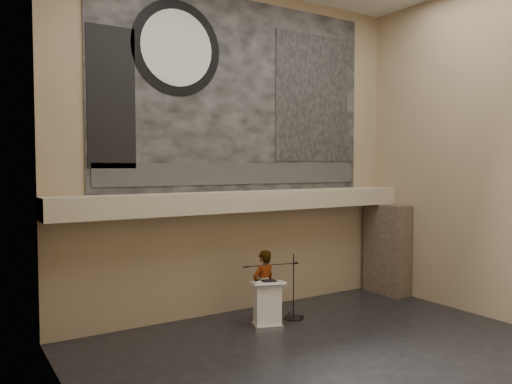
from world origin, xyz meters
TOP-DOWN VIEW (x-y plane):
  - floor at (0.00, 0.00)m, footprint 10.00×10.00m
  - wall_back at (0.00, 4.00)m, footprint 10.00×0.02m
  - wall_left at (-5.00, 0.00)m, footprint 0.02×8.00m
  - wall_right at (5.00, 0.00)m, footprint 0.02×8.00m
  - soffit at (0.00, 3.60)m, footprint 10.00×0.80m
  - sprinkler_left at (-1.60, 3.55)m, footprint 0.04×0.04m
  - sprinkler_right at (1.90, 3.55)m, footprint 0.04×0.04m
  - banner at (0.00, 3.97)m, footprint 8.00×0.05m
  - banner_text_strip at (0.00, 3.93)m, footprint 7.76×0.02m
  - banner_clock_rim at (-1.80, 3.93)m, footprint 2.30×0.02m
  - banner_clock_face at (-1.80, 3.91)m, footprint 1.84×0.02m
  - banner_building_print at (2.40, 3.93)m, footprint 2.60×0.02m
  - banner_brick_print at (-3.40, 3.93)m, footprint 1.10×0.02m
  - stone_pier at (4.65, 3.15)m, footprint 0.60×1.40m
  - lectern at (-0.19, 2.39)m, footprint 0.90×0.76m
  - binder at (-0.16, 2.36)m, footprint 0.36×0.31m
  - papers at (-0.29, 2.39)m, footprint 0.33×0.38m
  - speaker_person at (-0.06, 2.75)m, footprint 0.71×0.53m
  - mic_stand at (0.70, 2.62)m, footprint 1.57×0.55m

SIDE VIEW (x-z plane):
  - floor at x=0.00m, z-range 0.00..0.00m
  - mic_stand at x=0.70m, z-range -0.57..1.07m
  - lectern at x=-0.19m, z-range -0.02..1.12m
  - speaker_person at x=-0.06m, z-range 0.00..1.79m
  - papers at x=-0.29m, z-range 1.10..1.10m
  - binder at x=-0.16m, z-range 1.10..1.14m
  - stone_pier at x=4.65m, z-range 0.00..2.70m
  - sprinkler_left at x=-1.60m, z-range 2.64..2.70m
  - sprinkler_right at x=1.90m, z-range 2.64..2.70m
  - soffit at x=0.00m, z-range 2.70..3.20m
  - banner_text_strip at x=0.00m, z-range 3.38..3.93m
  - wall_back at x=0.00m, z-range 0.00..8.50m
  - wall_left at x=-5.00m, z-range 0.00..8.50m
  - wall_right at x=5.00m, z-range 0.00..8.50m
  - banner_brick_print at x=-3.40m, z-range 3.80..7.00m
  - banner at x=0.00m, z-range 3.20..8.20m
  - banner_building_print at x=2.40m, z-range 4.00..7.60m
  - banner_clock_rim at x=-1.80m, z-range 5.55..7.85m
  - banner_clock_face at x=-1.80m, z-range 5.78..7.62m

